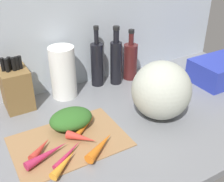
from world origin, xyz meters
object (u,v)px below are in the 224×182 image
at_px(carrot_5, 40,149).
at_px(winter_squash, 161,90).
at_px(carrot_3, 82,138).
at_px(bottle_2, 130,61).
at_px(carrot_4, 64,163).
at_px(knife_block, 16,87).
at_px(cutting_board, 69,141).
at_px(dish_rack, 220,70).
at_px(bottle_0, 97,63).
at_px(paper_towel_roll, 63,72).
at_px(carrot_0, 47,154).
at_px(carrot_2, 100,146).
at_px(carrot_1, 86,125).
at_px(bottle_1, 116,61).
at_px(carrot_6, 68,154).

distance_m(carrot_5, winter_squash, 0.51).
bearing_deg(carrot_3, bottle_2, 38.79).
height_order(carrot_4, bottle_2, bottle_2).
xyz_separation_m(carrot_3, knife_block, (-0.13, 0.36, 0.07)).
height_order(carrot_5, knife_block, knife_block).
xyz_separation_m(cutting_board, carrot_3, (0.04, -0.03, 0.02)).
height_order(winter_squash, dish_rack, winter_squash).
distance_m(bottle_0, bottle_2, 0.18).
distance_m(carrot_3, winter_squash, 0.36).
height_order(knife_block, paper_towel_roll, paper_towel_roll).
bearing_deg(knife_block, bottle_0, 0.98).
bearing_deg(bottle_0, paper_towel_roll, -173.14).
bearing_deg(cutting_board, carrot_0, -154.10).
xyz_separation_m(carrot_4, knife_block, (-0.03, 0.45, 0.07)).
height_order(carrot_2, paper_towel_roll, paper_towel_roll).
distance_m(carrot_1, paper_towel_roll, 0.30).
xyz_separation_m(bottle_1, bottle_2, (0.09, 0.01, -0.02)).
bearing_deg(bottle_0, carrot_3, -124.64).
xyz_separation_m(carrot_3, bottle_2, (0.43, 0.35, 0.07)).
relative_size(bottle_0, bottle_2, 1.15).
xyz_separation_m(carrot_0, bottle_0, (0.39, 0.39, 0.09)).
distance_m(carrot_5, dish_rack, 0.96).
height_order(cutting_board, carrot_2, carrot_2).
xyz_separation_m(carrot_3, bottle_0, (0.26, 0.37, 0.09)).
bearing_deg(bottle_1, paper_towel_roll, 177.99).
bearing_deg(carrot_0, carrot_1, 25.32).
xyz_separation_m(cutting_board, carrot_0, (-0.10, -0.05, 0.02)).
xyz_separation_m(carrot_1, carrot_4, (-0.15, -0.15, 0.00)).
relative_size(carrot_2, carrot_6, 1.02).
bearing_deg(bottle_2, carrot_3, -141.21).
relative_size(carrot_1, bottle_0, 0.46).
distance_m(cutting_board, carrot_5, 0.11).
relative_size(carrot_2, winter_squash, 0.62).
xyz_separation_m(carrot_5, carrot_6, (0.07, -0.07, -0.00)).
distance_m(carrot_6, bottle_0, 0.54).
relative_size(cutting_board, carrot_5, 3.79).
distance_m(bottle_0, bottle_1, 0.09).
distance_m(carrot_4, bottle_2, 0.69).
xyz_separation_m(carrot_3, dish_rack, (0.81, 0.10, 0.03)).
height_order(cutting_board, bottle_1, bottle_1).
bearing_deg(carrot_0, paper_towel_roll, 60.55).
relative_size(carrot_5, bottle_1, 0.37).
bearing_deg(winter_squash, carrot_5, 178.22).
relative_size(carrot_0, carrot_4, 1.29).
bearing_deg(knife_block, winter_squash, -36.49).
relative_size(carrot_1, carrot_3, 1.21).
distance_m(carrot_3, bottle_0, 0.46).
distance_m(carrot_6, bottle_1, 0.57).
height_order(winter_squash, bottle_1, bottle_1).
xyz_separation_m(cutting_board, bottle_1, (0.38, 0.31, 0.11)).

